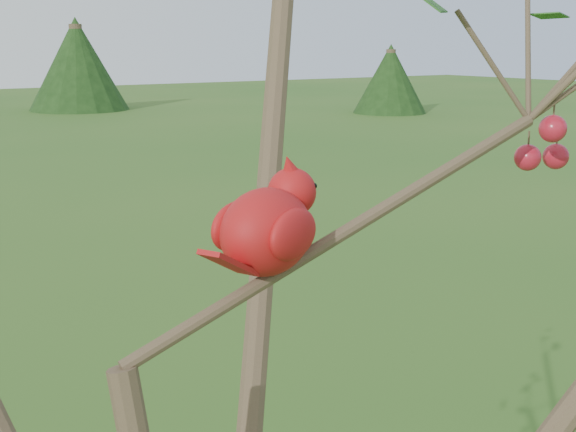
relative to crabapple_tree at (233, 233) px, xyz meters
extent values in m
sphere|color=#B3182A|center=(0.57, 0.11, 0.02)|extent=(0.04, 0.04, 0.04)
sphere|color=#B3182A|center=(0.64, 0.11, 0.01)|extent=(0.04, 0.04, 0.04)
sphere|color=#B3182A|center=(0.57, 0.07, 0.07)|extent=(0.04, 0.04, 0.04)
ellipsoid|color=#B3190F|center=(0.11, 0.11, -0.03)|extent=(0.16, 0.15, 0.11)
sphere|color=#B3190F|center=(0.16, 0.13, 0.00)|extent=(0.08, 0.08, 0.06)
cone|color=#B3190F|center=(0.16, 0.13, 0.03)|extent=(0.05, 0.05, 0.05)
cone|color=#D85914|center=(0.19, 0.15, 0.00)|extent=(0.03, 0.03, 0.02)
ellipsoid|color=black|center=(0.18, 0.14, 0.00)|extent=(0.03, 0.04, 0.03)
cube|color=#B3190F|center=(0.04, 0.08, -0.06)|extent=(0.09, 0.06, 0.05)
ellipsoid|color=#B3190F|center=(0.09, 0.14, -0.03)|extent=(0.10, 0.07, 0.06)
ellipsoid|color=#B3190F|center=(0.12, 0.07, -0.03)|extent=(0.10, 0.07, 0.06)
cylinder|color=#3F3022|center=(8.90, 26.04, -0.70)|extent=(0.43, 0.43, 2.85)
cone|color=black|center=(8.90, 26.04, -0.58)|extent=(3.33, 3.33, 3.09)
cylinder|color=#3F3022|center=(16.92, 19.33, -1.10)|extent=(0.31, 0.31, 2.04)
cone|color=black|center=(16.92, 19.33, -1.02)|extent=(2.38, 2.38, 2.21)
camera|label=1|loc=(-0.39, -0.68, 0.19)|focal=50.00mm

